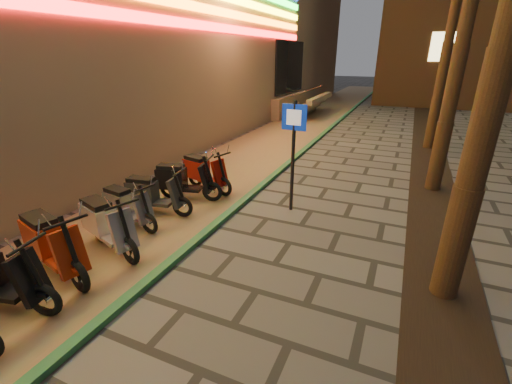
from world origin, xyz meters
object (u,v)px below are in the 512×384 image
at_px(scooter_6, 126,206).
at_px(scooter_9, 203,172).
at_px(scooter_4, 51,244).
at_px(pedestrian_sign, 293,142).
at_px(scooter_5, 106,224).
at_px(scooter_8, 181,180).
at_px(scooter_7, 152,194).

height_order(scooter_6, scooter_9, scooter_9).
relative_size(scooter_4, scooter_6, 1.20).
height_order(pedestrian_sign, scooter_5, pedestrian_sign).
xyz_separation_m(scooter_8, scooter_9, (0.12, 0.84, -0.01)).
height_order(pedestrian_sign, scooter_8, pedestrian_sign).
bearing_deg(scooter_8, scooter_4, -105.46).
xyz_separation_m(pedestrian_sign, scooter_4, (-2.95, -4.14, -1.14)).
bearing_deg(scooter_9, scooter_4, -78.67).
distance_m(scooter_4, scooter_7, 2.62).
bearing_deg(scooter_6, scooter_7, 89.97).
distance_m(scooter_5, scooter_9, 3.49).
relative_size(pedestrian_sign, scooter_8, 1.52).
bearing_deg(scooter_6, scooter_8, 90.95).
relative_size(pedestrian_sign, scooter_9, 1.55).
xyz_separation_m(pedestrian_sign, scooter_7, (-2.96, -1.53, -1.20)).
relative_size(scooter_4, scooter_7, 1.12).
distance_m(pedestrian_sign, scooter_8, 3.11).
xyz_separation_m(scooter_5, scooter_9, (0.00, 3.49, -0.02)).
height_order(scooter_4, scooter_8, scooter_4).
xyz_separation_m(scooter_4, scooter_6, (-0.14, 1.89, -0.10)).
xyz_separation_m(scooter_5, scooter_8, (-0.12, 2.65, -0.01)).
relative_size(scooter_6, scooter_7, 0.94).
bearing_deg(pedestrian_sign, scooter_9, 176.62).
xyz_separation_m(pedestrian_sign, scooter_9, (-2.70, 0.32, -1.19)).
bearing_deg(scooter_4, scooter_7, 104.50).
bearing_deg(pedestrian_sign, scooter_6, -140.57).
distance_m(scooter_5, scooter_6, 0.99).
bearing_deg(scooter_5, scooter_9, 107.41).
distance_m(pedestrian_sign, scooter_7, 3.54).
xyz_separation_m(scooter_4, scooter_7, (-0.01, 2.61, -0.06)).
height_order(pedestrian_sign, scooter_7, pedestrian_sign).
relative_size(scooter_4, scooter_5, 1.06).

